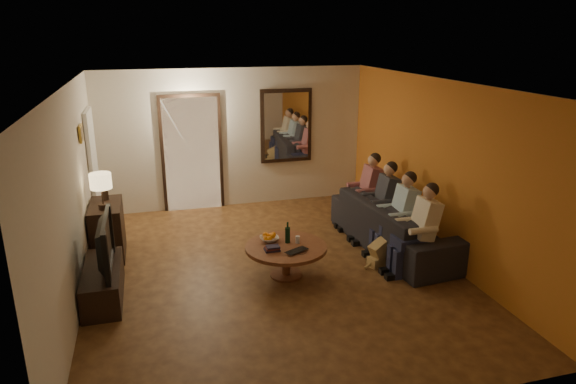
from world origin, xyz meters
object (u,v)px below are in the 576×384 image
object	(u,v)px
dresser	(108,230)
person_b	(400,218)
coffee_table	(286,261)
laptop	(299,252)
tv	(98,244)
person_d	(367,194)
sofa	(396,224)
person_a	(420,233)
bowl	(269,239)
table_lamp	(102,191)
dog	(384,246)
wine_bottle	(288,232)
tv_stand	(103,283)
person_c	(382,205)

from	to	relation	value
dresser	person_b	xyz separation A→B (m)	(4.19, -1.17, 0.20)
person_b	coffee_table	xyz separation A→B (m)	(-1.80, -0.20, -0.38)
laptop	person_b	bearing A→B (deg)	-10.09
tv	person_d	bearing A→B (deg)	-71.75
sofa	person_a	size ratio (longest dim) A/B	2.14
tv	bowl	distance (m)	2.23
person_b	laptop	distance (m)	1.77
table_lamp	coffee_table	size ratio (longest dim) A/B	0.48
dog	bowl	size ratio (longest dim) A/B	2.16
dresser	wine_bottle	xyz separation A→B (m)	(2.43, -1.28, 0.20)
tv	person_a	world-z (taller)	person_a
bowl	wine_bottle	size ratio (longest dim) A/B	0.84
coffee_table	sofa	bearing A→B (deg)	14.83
sofa	coffee_table	distance (m)	1.97
bowl	wine_bottle	xyz separation A→B (m)	(0.23, -0.12, 0.12)
tv_stand	person_b	xyz separation A→B (m)	(4.19, 0.18, 0.39)
dresser	wine_bottle	bearing A→B (deg)	-27.72
tv_stand	tv	distance (m)	0.53
person_d	bowl	bearing A→B (deg)	-149.16
person_b	person_d	world-z (taller)	same
person_b	wine_bottle	size ratio (longest dim) A/B	3.87
dog	wine_bottle	bearing A→B (deg)	157.98
table_lamp	person_d	bearing A→B (deg)	3.35
sofa	wine_bottle	world-z (taller)	wine_bottle
table_lamp	tv	xyz separation A→B (m)	(0.00, -1.14, -0.33)
tv_stand	coffee_table	xyz separation A→B (m)	(2.38, -0.02, 0.01)
bowl	wine_bottle	bearing A→B (deg)	-27.55
tv_stand	laptop	size ratio (longest dim) A/B	3.84
tv_stand	person_a	size ratio (longest dim) A/B	1.05
dresser	sofa	xyz separation A→B (m)	(4.29, -0.87, -0.03)
sofa	person_c	world-z (taller)	person_c
sofa	person_d	distance (m)	0.93
dog	laptop	xyz separation A→B (m)	(-1.37, -0.27, 0.18)
person_a	laptop	xyz separation A→B (m)	(-1.70, 0.12, -0.14)
sofa	wine_bottle	size ratio (longest dim) A/B	8.28
tv	person_b	world-z (taller)	person_b
person_a	person_c	bearing A→B (deg)	90.00
sofa	tv_stand	bearing A→B (deg)	91.38
person_d	sofa	bearing A→B (deg)	-83.66
person_a	coffee_table	size ratio (longest dim) A/B	1.08
person_b	wine_bottle	bearing A→B (deg)	-176.62
dresser	dog	distance (m)	4.09
person_a	bowl	world-z (taller)	person_a
person_a	person_d	size ratio (longest dim) A/B	1.00
table_lamp	bowl	bearing A→B (deg)	-23.07
table_lamp	sofa	bearing A→B (deg)	-8.69
bowl	laptop	xyz separation A→B (m)	(0.28, -0.50, -0.02)
person_c	dog	size ratio (longest dim) A/B	2.14
person_d	dog	xyz separation A→B (m)	(-0.34, -1.42, -0.32)
person_a	tv_stand	bearing A→B (deg)	174.27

